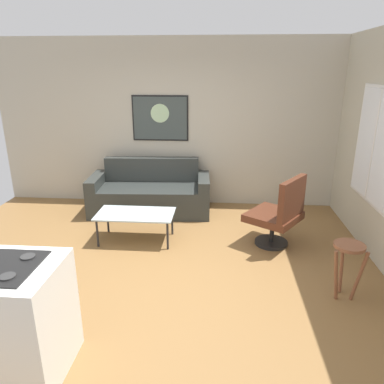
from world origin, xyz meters
name	(u,v)px	position (x,y,z in m)	size (l,w,h in m)	color
ground	(163,272)	(0.00, 0.00, -0.02)	(6.40, 6.40, 0.04)	brown
back_wall	(183,124)	(0.00, 2.42, 1.40)	(6.40, 0.05, 2.80)	#B5AF9C
couch	(151,195)	(-0.50, 1.90, 0.30)	(2.00, 0.93, 0.86)	#2D312F
coffee_table	(136,215)	(-0.49, 0.79, 0.38)	(1.06, 0.56, 0.41)	silver
armchair	(279,213)	(1.46, 0.77, 0.47)	(0.88, 0.88, 0.98)	black
bar_stool	(348,257)	(1.98, -0.37, 0.48)	(0.36, 0.35, 0.62)	brown
wall_painting	(160,118)	(-0.38, 2.38, 1.50)	(0.95, 0.03, 0.76)	black
window	(374,146)	(2.59, 0.90, 1.38)	(0.03, 1.19, 1.47)	silver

